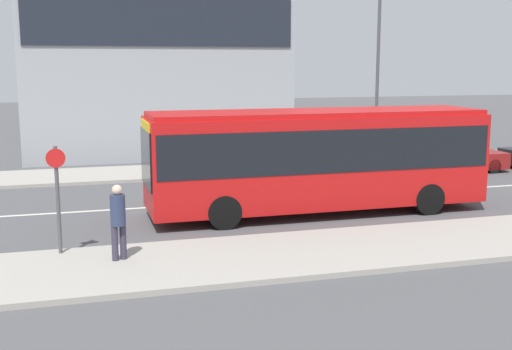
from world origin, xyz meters
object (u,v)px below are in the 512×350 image
object	(u,v)px
city_bus	(317,154)
pedestrian_near_stop	(118,217)
bus_stop_sign	(57,191)
street_lamp	(378,60)
parked_car_0	(457,157)

from	to	relation	value
city_bus	pedestrian_near_stop	xyz separation A→B (m)	(-6.23, -3.67, -0.70)
city_bus	pedestrian_near_stop	world-z (taller)	city_bus
bus_stop_sign	street_lamp	size ratio (longest dim) A/B	0.34
parked_car_0	street_lamp	distance (m)	5.35
pedestrian_near_stop	street_lamp	size ratio (longest dim) A/B	0.23
pedestrian_near_stop	bus_stop_sign	size ratio (longest dim) A/B	0.68
city_bus	parked_car_0	size ratio (longest dim) A/B	2.63
city_bus	bus_stop_sign	distance (m)	8.02
city_bus	street_lamp	distance (m)	9.74
pedestrian_near_stop	street_lamp	bearing A→B (deg)	-156.44
parked_car_0	bus_stop_sign	world-z (taller)	bus_stop_sign
parked_car_0	city_bus	bearing A→B (deg)	-147.52
street_lamp	bus_stop_sign	bearing A→B (deg)	-142.38
city_bus	street_lamp	xyz separation A→B (m)	(5.65, 7.39, 2.88)
pedestrian_near_stop	street_lamp	xyz separation A→B (m)	(11.87, 11.06, 3.57)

